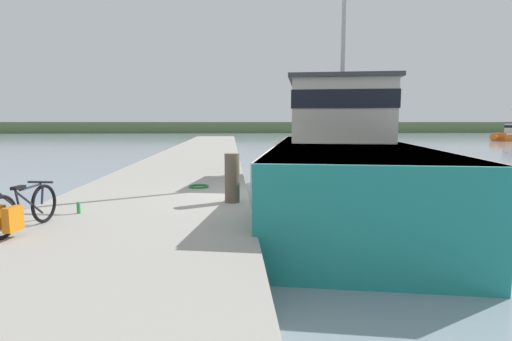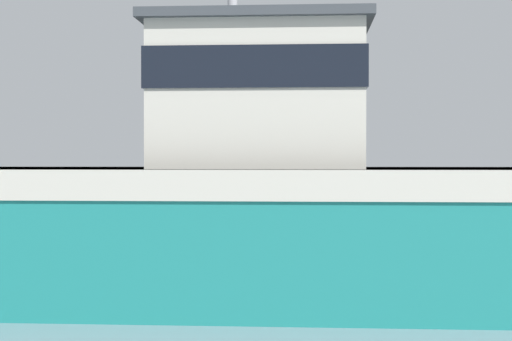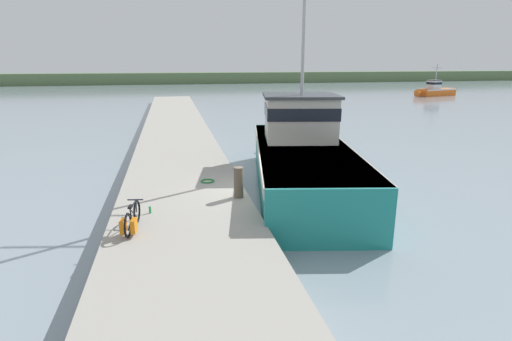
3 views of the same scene
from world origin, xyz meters
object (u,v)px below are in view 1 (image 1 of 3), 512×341
at_px(fishing_boat_main, 342,159).
at_px(bicycle_touring, 18,212).
at_px(water_bottle_by_bike, 79,208).
at_px(mooring_post, 232,178).

height_order(fishing_boat_main, bicycle_touring, fishing_boat_main).
distance_m(fishing_boat_main, water_bottle_by_bike, 7.45).
xyz_separation_m(bicycle_touring, water_bottle_by_bike, (0.43, 1.30, -0.23)).
height_order(mooring_post, water_bottle_by_bike, mooring_post).
relative_size(fishing_boat_main, water_bottle_by_bike, 63.93).
relative_size(fishing_boat_main, mooring_post, 13.02).
relative_size(bicycle_touring, mooring_post, 1.56).
distance_m(bicycle_touring, mooring_post, 4.00).
relative_size(mooring_post, water_bottle_by_bike, 4.91).
bearing_deg(fishing_boat_main, bicycle_touring, -129.97).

